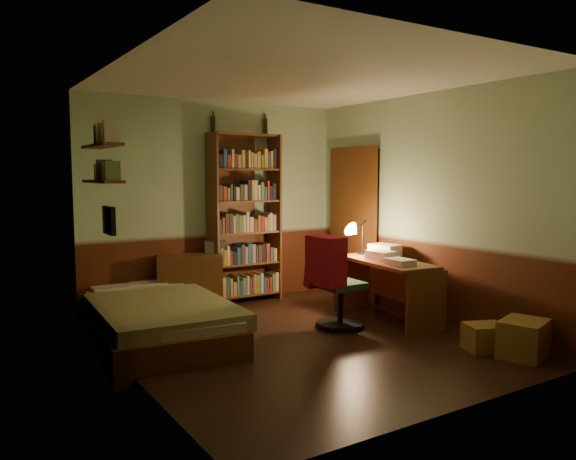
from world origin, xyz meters
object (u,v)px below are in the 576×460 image
mini_stereo (214,246)px  office_chair (341,276)px  dresser (190,283)px  cardboard_box_b (485,337)px  desk (386,290)px  cardboard_box_a (524,339)px  bookshelf (245,219)px  bed (156,305)px  desk_lamp (363,233)px

mini_stereo → office_chair: (0.71, -1.71, -0.20)m
dresser → cardboard_box_b: size_ratio=2.16×
desk → cardboard_box_b: 1.36m
cardboard_box_a → office_chair: bearing=115.3°
dresser → cardboard_box_b: 3.46m
bookshelf → desk: bearing=-67.7°
cardboard_box_a → bed: bearing=137.2°
desk → cardboard_box_a: 1.68m
bed → cardboard_box_a: size_ratio=4.90×
bookshelf → desk: bookshelf is taller
office_chair → cardboard_box_b: office_chair is taller
bookshelf → cardboard_box_b: (0.96, -3.05, -0.97)m
desk → cardboard_box_b: size_ratio=3.63×
cardboard_box_a → cardboard_box_b: bearing=114.0°
dresser → desk_lamp: 2.20m
desk_lamp → cardboard_box_b: size_ratio=1.45×
bookshelf → desk_lamp: bearing=-55.8°
bookshelf → office_chair: (0.30, -1.67, -0.53)m
desk_lamp → cardboard_box_a: 2.32m
dresser → desk_lamp: size_ratio=1.49×
office_chair → desk_lamp: bearing=35.5°
desk → cardboard_box_b: desk is taller
desk_lamp → cardboard_box_b: 2.04m
mini_stereo → bookshelf: size_ratio=0.12×
desk_lamp → cardboard_box_b: bearing=-109.4°
desk_lamp → cardboard_box_a: (0.11, -2.18, -0.79)m
bed → cardboard_box_a: 3.59m
bed → bookshelf: size_ratio=1.02×
bed → office_chair: 1.98m
office_chair → cardboard_box_b: (0.66, -1.39, -0.44)m
bookshelf → cardboard_box_a: bearing=-77.7°
desk → office_chair: 0.65m
desk → office_chair: office_chair is taller
desk → cardboard_box_b: bearing=-81.6°
bookshelf → cardboard_box_b: 3.35m
cardboard_box_a → mini_stereo: bearing=114.0°
bookshelf → office_chair: size_ratio=1.95×
mini_stereo → dresser: bearing=-145.7°
mini_stereo → desk_lamp: 1.88m
bookshelf → cardboard_box_b: bookshelf is taller
desk_lamp → cardboard_box_a: desk_lamp is taller
desk → cardboard_box_a: bearing=-77.2°
bed → mini_stereo: 1.54m
bed → mini_stereo: mini_stereo is taller
cardboard_box_a → cardboard_box_b: cardboard_box_a is taller
mini_stereo → cardboard_box_a: (1.52, -3.41, -0.59)m
cardboard_box_b → bed: bearing=139.6°
cardboard_box_a → cardboard_box_b: (-0.14, 0.31, -0.05)m
mini_stereo → desk: size_ratio=0.20×
bed → mini_stereo: bearing=47.2°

